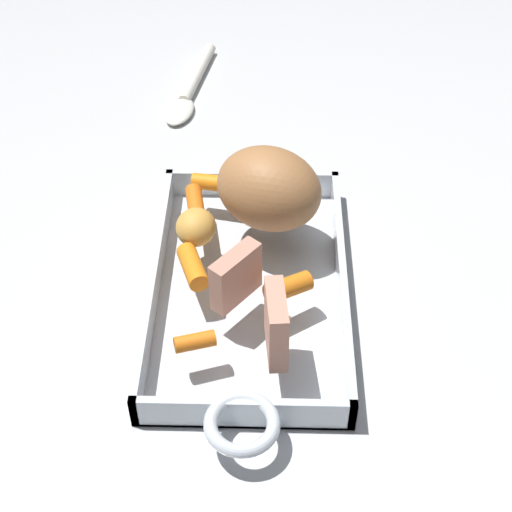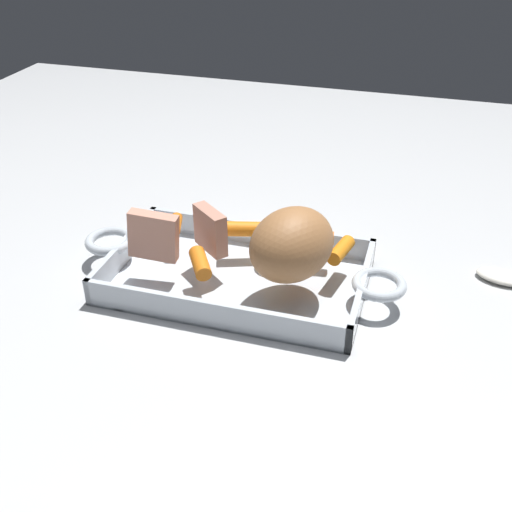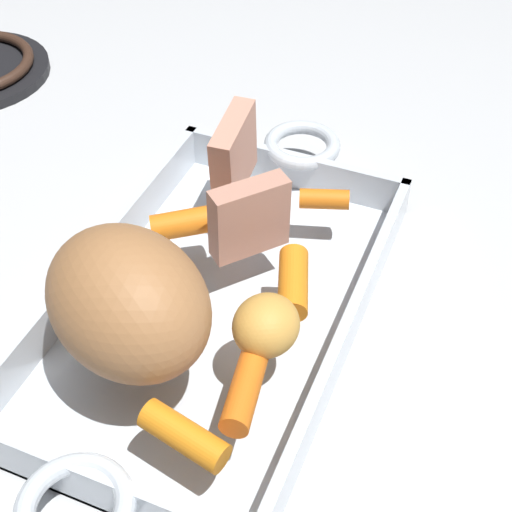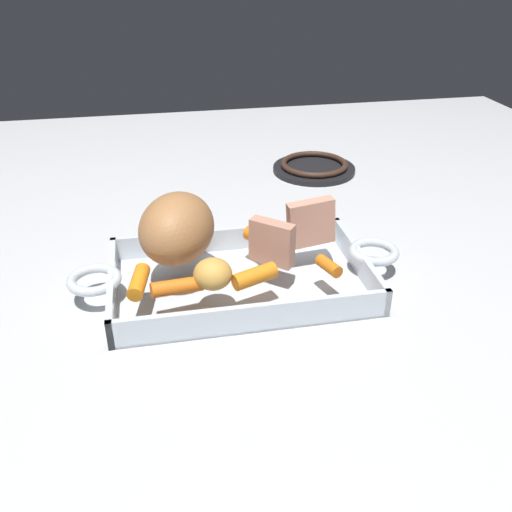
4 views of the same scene
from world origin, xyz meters
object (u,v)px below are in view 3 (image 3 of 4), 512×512
object	(u,v)px
roast_slice_thick	(249,218)
baby_carrot_center_right	(293,282)
roasting_dish	(216,304)
baby_carrot_northeast	(184,223)
baby_carrot_short	(184,436)
baby_carrot_center_left	(324,199)
baby_carrot_northwest	(245,389)
pork_roast	(128,302)
roast_slice_outer	(234,154)
potato_near_roast	(266,325)

from	to	relation	value
roast_slice_thick	baby_carrot_center_right	xyz separation A→B (m)	(0.03, 0.05, -0.02)
roasting_dish	baby_carrot_northeast	xyz separation A→B (m)	(-0.04, -0.04, 0.04)
baby_carrot_short	baby_carrot_center_left	world-z (taller)	baby_carrot_short
baby_carrot_northwest	baby_carrot_northeast	size ratio (longest dim) A/B	1.26
roasting_dish	baby_carrot_northwest	size ratio (longest dim) A/B	7.21
pork_roast	baby_carrot_northwest	distance (m)	0.10
roast_slice_outer	baby_carrot_northeast	size ratio (longest dim) A/B	1.31
pork_roast	roast_slice_thick	xyz separation A→B (m)	(-0.13, 0.03, -0.02)
pork_roast	roast_slice_outer	world-z (taller)	pork_roast
baby_carrot_center_right	baby_carrot_northeast	xyz separation A→B (m)	(-0.03, -0.10, -0.00)
pork_roast	roast_slice_outer	bearing A→B (deg)	-177.28
roast_slice_outer	baby_carrot_short	bearing A→B (deg)	16.80
pork_roast	baby_carrot_short	bearing A→B (deg)	49.69
pork_roast	roasting_dish	bearing A→B (deg)	165.16
baby_carrot_northeast	potato_near_roast	xyz separation A→B (m)	(0.08, 0.10, 0.01)
baby_carrot_center_right	baby_carrot_center_left	distance (m)	0.10
roast_slice_thick	baby_carrot_short	world-z (taller)	roast_slice_thick
baby_carrot_center_right	baby_carrot_short	bearing A→B (deg)	-6.47
baby_carrot_short	potato_near_roast	size ratio (longest dim) A/B	1.18
roast_slice_outer	baby_carrot_northwest	distance (m)	0.22
baby_carrot_center_left	baby_carrot_northwest	bearing A→B (deg)	4.07
baby_carrot_northeast	potato_near_roast	size ratio (longest dim) A/B	1.04
roast_slice_outer	roast_slice_thick	xyz separation A→B (m)	(0.07, 0.04, -0.00)
roast_slice_thick	baby_carrot_center_left	size ratio (longest dim) A/B	1.50
baby_carrot_center_right	baby_carrot_northeast	world-z (taller)	same
baby_carrot_northwest	baby_carrot_northeast	xyz separation A→B (m)	(-0.13, -0.11, 0.00)
roasting_dish	baby_carrot_center_left	xyz separation A→B (m)	(-0.11, 0.05, 0.04)
pork_roast	roast_slice_thick	distance (m)	0.13
pork_roast	roast_slice_thick	world-z (taller)	pork_roast
baby_carrot_center_right	roast_slice_outer	bearing A→B (deg)	-137.66
baby_carrot_center_right	baby_carrot_center_left	size ratio (longest dim) A/B	1.41
pork_roast	baby_carrot_northwest	xyz separation A→B (m)	(0.01, 0.09, -0.04)
potato_near_roast	roasting_dish	bearing A→B (deg)	-126.48
roasting_dish	baby_carrot_short	xyz separation A→B (m)	(0.14, 0.04, 0.04)
baby_carrot_northeast	baby_carrot_northwest	bearing A→B (deg)	40.12
roasting_dish	potato_near_roast	world-z (taller)	potato_near_roast
roasting_dish	baby_carrot_short	size ratio (longest dim) A/B	8.00
baby_carrot_northwest	roast_slice_outer	bearing A→B (deg)	-154.56
roast_slice_outer	baby_carrot_center_left	bearing A→B (deg)	92.03
baby_carrot_northwest	potato_near_roast	size ratio (longest dim) A/B	1.31
roasting_dish	baby_carrot_center_left	world-z (taller)	baby_carrot_center_left
pork_roast	roast_slice_thick	bearing A→B (deg)	165.10
baby_carrot_center_right	baby_carrot_northwest	bearing A→B (deg)	2.32
roast_slice_outer	baby_carrot_northeast	bearing A→B (deg)	-10.26
baby_carrot_center_left	potato_near_roast	world-z (taller)	potato_near_roast
baby_carrot_northeast	roast_slice_outer	bearing A→B (deg)	169.74
roast_slice_outer	potato_near_roast	world-z (taller)	roast_slice_outer
baby_carrot_short	baby_carrot_northwest	size ratio (longest dim) A/B	0.90
baby_carrot_center_right	baby_carrot_northwest	distance (m)	0.10
baby_carrot_center_right	baby_carrot_short	distance (m)	0.15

